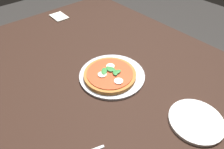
# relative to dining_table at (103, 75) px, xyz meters

# --- Properties ---
(ground_plane) EXTENTS (6.00, 6.00, 0.00)m
(ground_plane) POSITION_rel_dining_table_xyz_m (0.00, 0.00, -0.65)
(ground_plane) COLOR #2D2B28
(dining_table) EXTENTS (1.48, 1.14, 0.73)m
(dining_table) POSITION_rel_dining_table_xyz_m (0.00, 0.00, 0.00)
(dining_table) COLOR black
(dining_table) RESTS_ON ground_plane
(serving_tray) EXTENTS (0.31, 0.31, 0.01)m
(serving_tray) POSITION_rel_dining_table_xyz_m (0.11, -0.03, 0.09)
(serving_tray) COLOR silver
(serving_tray) RESTS_ON dining_table
(pizza) EXTENTS (0.24, 0.24, 0.03)m
(pizza) POSITION_rel_dining_table_xyz_m (0.11, -0.04, 0.11)
(pizza) COLOR #B27033
(pizza) RESTS_ON serving_tray
(plate_white) EXTENTS (0.20, 0.20, 0.01)m
(plate_white) POSITION_rel_dining_table_xyz_m (0.51, 0.04, 0.09)
(plate_white) COLOR white
(plate_white) RESTS_ON dining_table
(napkin) EXTENTS (0.13, 0.09, 0.01)m
(napkin) POSITION_rel_dining_table_xyz_m (-0.60, 0.09, 0.09)
(napkin) COLOR white
(napkin) RESTS_ON dining_table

